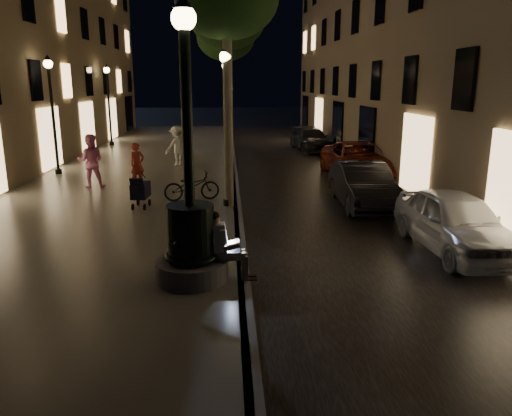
{
  "coord_description": "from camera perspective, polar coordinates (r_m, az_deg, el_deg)",
  "views": [
    {
      "loc": [
        -0.28,
        -7.14,
        3.93
      ],
      "look_at": [
        0.3,
        3.0,
        1.37
      ],
      "focal_mm": 35.0,
      "sensor_mm": 36.0,
      "label": 1
    }
  ],
  "objects": [
    {
      "name": "lamp_curb_d",
      "position": [
        39.14,
        -3.38,
        13.12
      ],
      "size": [
        0.36,
        0.36,
        4.81
      ],
      "color": "black",
      "rests_on": "promenade"
    },
    {
      "name": "car_front",
      "position": [
        12.74,
        21.84,
        -1.45
      ],
      "size": [
        1.88,
        4.32,
        1.45
      ],
      "primitive_type": "imported",
      "rotation": [
        0.0,
        0.0,
        0.04
      ],
      "color": "#B3B6BB",
      "rests_on": "ground"
    },
    {
      "name": "fountain_lamppost",
      "position": [
        9.56,
        -7.47,
        -2.48
      ],
      "size": [
        1.4,
        1.4,
        5.21
      ],
      "color": "#59595B",
      "rests_on": "promenade"
    },
    {
      "name": "car_rear",
      "position": [
        30.01,
        6.29,
        7.8
      ],
      "size": [
        2.22,
        4.63,
        1.3
      ],
      "primitive_type": "imported",
      "rotation": [
        0.0,
        0.0,
        0.09
      ],
      "color": "#2C2C31",
      "rests_on": "ground"
    },
    {
      "name": "tree_second",
      "position": [
        21.27,
        -3.24,
        20.63
      ],
      "size": [
        3.0,
        3.0,
        7.4
      ],
      "color": "#6B604C",
      "rests_on": "promenade"
    },
    {
      "name": "seated_man_laptop",
      "position": [
        9.62,
        -3.76,
        -4.1
      ],
      "size": [
        1.0,
        0.34,
        1.37
      ],
      "color": "tan",
      "rests_on": "promenade"
    },
    {
      "name": "pedestrian_white",
      "position": [
        23.23,
        -8.99,
        7.03
      ],
      "size": [
        1.35,
        1.24,
        1.83
      ],
      "primitive_type": "imported",
      "rotation": [
        0.0,
        0.0,
        3.76
      ],
      "color": "white",
      "rests_on": "promenade"
    },
    {
      "name": "lamp_curb_a",
      "position": [
        15.15,
        -3.41,
        11.51
      ],
      "size": [
        0.36,
        0.36,
        4.81
      ],
      "color": "black",
      "rests_on": "promenade"
    },
    {
      "name": "cobble_lane",
      "position": [
        22.72,
        5.1,
        4.17
      ],
      "size": [
        6.0,
        45.0,
        0.02
      ],
      "primitive_type": "cube",
      "color": "black",
      "rests_on": "ground"
    },
    {
      "name": "curb_strip",
      "position": [
        22.47,
        -2.51,
        4.33
      ],
      "size": [
        0.25,
        45.0,
        0.2
      ],
      "primitive_type": "cube",
      "color": "#59595B",
      "rests_on": "ground"
    },
    {
      "name": "lamp_curb_b",
      "position": [
        23.15,
        -3.39,
        12.42
      ],
      "size": [
        0.36,
        0.36,
        4.81
      ],
      "color": "black",
      "rests_on": "promenade"
    },
    {
      "name": "promenade",
      "position": [
        22.77,
        -12.65,
        4.13
      ],
      "size": [
        8.0,
        45.0,
        0.2
      ],
      "primitive_type": "cube",
      "color": "#666259",
      "rests_on": "ground"
    },
    {
      "name": "car_third",
      "position": [
        21.42,
        11.64,
        5.34
      ],
      "size": [
        2.57,
        5.44,
        1.5
      ],
      "primitive_type": "imported",
      "rotation": [
        0.0,
        0.0,
        -0.01
      ],
      "color": "#992E13",
      "rests_on": "ground"
    },
    {
      "name": "stroller",
      "position": [
        15.53,
        -13.07,
        1.96
      ],
      "size": [
        0.52,
        1.08,
        1.09
      ],
      "rotation": [
        0.0,
        0.0,
        -0.1
      ],
      "color": "black",
      "rests_on": "promenade"
    },
    {
      "name": "building_right",
      "position": [
        27.39,
        20.18,
        20.84
      ],
      "size": [
        8.0,
        36.0,
        15.0
      ],
      "primitive_type": "cube",
      "color": "#7E6A4E",
      "rests_on": "ground"
    },
    {
      "name": "bicycle",
      "position": [
        16.29,
        -7.36,
        2.5
      ],
      "size": [
        1.89,
        0.98,
        0.94
      ],
      "primitive_type": "imported",
      "rotation": [
        0.0,
        0.0,
        1.78
      ],
      "color": "black",
      "rests_on": "promenade"
    },
    {
      "name": "tree_third",
      "position": [
        27.23,
        -3.48,
        18.79
      ],
      "size": [
        3.0,
        3.0,
        7.2
      ],
      "color": "#6B604C",
      "rests_on": "promenade"
    },
    {
      "name": "lamp_left_b",
      "position": [
        22.32,
        -22.33,
        11.35
      ],
      "size": [
        0.36,
        0.36,
        4.81
      ],
      "color": "black",
      "rests_on": "promenade"
    },
    {
      "name": "pedestrian_red",
      "position": [
        18.97,
        -13.41,
        4.87
      ],
      "size": [
        0.68,
        0.67,
        1.59
      ],
      "primitive_type": "imported",
      "rotation": [
        0.0,
        0.0,
        0.74
      ],
      "color": "#AA2F22",
      "rests_on": "promenade"
    },
    {
      "name": "tree_far",
      "position": [
        33.23,
        -3.32,
        18.46
      ],
      "size": [
        3.0,
        3.0,
        7.5
      ],
      "color": "#6B604C",
      "rests_on": "promenade"
    },
    {
      "name": "pedestrian_pink",
      "position": [
        19.03,
        -18.37,
        5.11
      ],
      "size": [
        1.05,
        0.87,
        1.94
      ],
      "primitive_type": "imported",
      "rotation": [
        0.0,
        0.0,
        3.3
      ],
      "color": "pink",
      "rests_on": "promenade"
    },
    {
      "name": "ground",
      "position": [
        22.49,
        -2.51,
        4.08
      ],
      "size": [
        120.0,
        120.0,
        0.0
      ],
      "primitive_type": "plane",
      "color": "black",
      "rests_on": "ground"
    },
    {
      "name": "lamp_curb_c",
      "position": [
        31.15,
        -3.39,
        12.86
      ],
      "size": [
        0.36,
        0.36,
        4.81
      ],
      "color": "black",
      "rests_on": "promenade"
    },
    {
      "name": "car_second",
      "position": [
        16.44,
        12.13,
        2.55
      ],
      "size": [
        1.58,
        4.34,
        1.42
      ],
      "primitive_type": "imported",
      "rotation": [
        0.0,
        0.0,
        -0.02
      ],
      "color": "black",
      "rests_on": "ground"
    },
    {
      "name": "lamp_left_c",
      "position": [
        31.95,
        -16.53,
        12.35
      ],
      "size": [
        0.36,
        0.36,
        4.81
      ],
      "color": "black",
      "rests_on": "promenade"
    }
  ]
}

